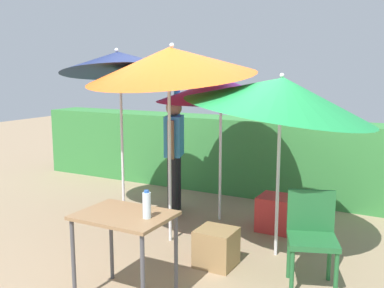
{
  "coord_description": "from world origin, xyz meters",
  "views": [
    {
      "loc": [
        2.55,
        -4.48,
        2.01
      ],
      "look_at": [
        0.0,
        0.3,
        1.1
      ],
      "focal_mm": 41.54,
      "sensor_mm": 36.0,
      "label": 1
    }
  ],
  "objects_px": {
    "umbrella_rainbow": "(281,94)",
    "umbrella_orange": "(118,62)",
    "umbrella_yellow": "(221,90)",
    "bottle_water": "(147,205)",
    "cooler_box": "(278,213)",
    "crate_cardboard": "(216,247)",
    "chair_plastic": "(312,233)",
    "folding_table": "(125,225)",
    "umbrella_navy": "(170,63)",
    "person_vendor": "(174,148)"
  },
  "relations": [
    {
      "from": "umbrella_rainbow",
      "to": "umbrella_yellow",
      "type": "height_order",
      "value": "umbrella_rainbow"
    },
    {
      "from": "umbrella_rainbow",
      "to": "cooler_box",
      "type": "relative_size",
      "value": 4.4
    },
    {
      "from": "umbrella_navy",
      "to": "person_vendor",
      "type": "distance_m",
      "value": 1.58
    },
    {
      "from": "cooler_box",
      "to": "folding_table",
      "type": "xyz_separation_m",
      "value": [
        -0.67,
        -2.3,
        0.47
      ]
    },
    {
      "from": "umbrella_yellow",
      "to": "bottle_water",
      "type": "height_order",
      "value": "umbrella_yellow"
    },
    {
      "from": "umbrella_orange",
      "to": "umbrella_yellow",
      "type": "bearing_deg",
      "value": 21.72
    },
    {
      "from": "umbrella_orange",
      "to": "chair_plastic",
      "type": "relative_size",
      "value": 2.71
    },
    {
      "from": "umbrella_yellow",
      "to": "umbrella_navy",
      "type": "xyz_separation_m",
      "value": [
        -0.18,
        -0.96,
        0.34
      ]
    },
    {
      "from": "umbrella_orange",
      "to": "chair_plastic",
      "type": "distance_m",
      "value": 3.3
    },
    {
      "from": "umbrella_yellow",
      "to": "umbrella_navy",
      "type": "distance_m",
      "value": 1.04
    },
    {
      "from": "chair_plastic",
      "to": "bottle_water",
      "type": "height_order",
      "value": "bottle_water"
    },
    {
      "from": "umbrella_rainbow",
      "to": "crate_cardboard",
      "type": "relative_size",
      "value": 5.36
    },
    {
      "from": "chair_plastic",
      "to": "cooler_box",
      "type": "height_order",
      "value": "chair_plastic"
    },
    {
      "from": "umbrella_rainbow",
      "to": "folding_table",
      "type": "relative_size",
      "value": 2.62
    },
    {
      "from": "umbrella_navy",
      "to": "folding_table",
      "type": "bearing_deg",
      "value": -76.13
    },
    {
      "from": "umbrella_orange",
      "to": "person_vendor",
      "type": "relative_size",
      "value": 1.28
    },
    {
      "from": "umbrella_yellow",
      "to": "person_vendor",
      "type": "relative_size",
      "value": 1.04
    },
    {
      "from": "umbrella_orange",
      "to": "chair_plastic",
      "type": "height_order",
      "value": "umbrella_orange"
    },
    {
      "from": "umbrella_navy",
      "to": "cooler_box",
      "type": "distance_m",
      "value": 2.32
    },
    {
      "from": "crate_cardboard",
      "to": "bottle_water",
      "type": "bearing_deg",
      "value": -100.08
    },
    {
      "from": "umbrella_orange",
      "to": "person_vendor",
      "type": "height_order",
      "value": "umbrella_orange"
    },
    {
      "from": "folding_table",
      "to": "bottle_water",
      "type": "distance_m",
      "value": 0.32
    },
    {
      "from": "chair_plastic",
      "to": "umbrella_orange",
      "type": "bearing_deg",
      "value": 164.23
    },
    {
      "from": "umbrella_rainbow",
      "to": "umbrella_navy",
      "type": "height_order",
      "value": "umbrella_navy"
    },
    {
      "from": "umbrella_orange",
      "to": "crate_cardboard",
      "type": "height_order",
      "value": "umbrella_orange"
    },
    {
      "from": "person_vendor",
      "to": "umbrella_orange",
      "type": "bearing_deg",
      "value": -138.61
    },
    {
      "from": "umbrella_yellow",
      "to": "crate_cardboard",
      "type": "distance_m",
      "value": 2.12
    },
    {
      "from": "chair_plastic",
      "to": "folding_table",
      "type": "xyz_separation_m",
      "value": [
        -1.37,
        -1.04,
        0.18
      ]
    },
    {
      "from": "cooler_box",
      "to": "crate_cardboard",
      "type": "xyz_separation_m",
      "value": [
        -0.25,
        -1.3,
        -0.02
      ]
    },
    {
      "from": "umbrella_orange",
      "to": "folding_table",
      "type": "height_order",
      "value": "umbrella_orange"
    },
    {
      "from": "cooler_box",
      "to": "person_vendor",
      "type": "bearing_deg",
      "value": 179.59
    },
    {
      "from": "folding_table",
      "to": "bottle_water",
      "type": "bearing_deg",
      "value": -0.58
    },
    {
      "from": "umbrella_rainbow",
      "to": "chair_plastic",
      "type": "relative_size",
      "value": 2.36
    },
    {
      "from": "bottle_water",
      "to": "person_vendor",
      "type": "bearing_deg",
      "value": 115.22
    },
    {
      "from": "umbrella_orange",
      "to": "crate_cardboard",
      "type": "bearing_deg",
      "value": -24.33
    },
    {
      "from": "umbrella_navy",
      "to": "person_vendor",
      "type": "bearing_deg",
      "value": 118.57
    },
    {
      "from": "umbrella_yellow",
      "to": "crate_cardboard",
      "type": "bearing_deg",
      "value": -66.97
    },
    {
      "from": "umbrella_rainbow",
      "to": "cooler_box",
      "type": "xyz_separation_m",
      "value": [
        -0.21,
        0.73,
        -1.54
      ]
    },
    {
      "from": "chair_plastic",
      "to": "bottle_water",
      "type": "distance_m",
      "value": 1.59
    },
    {
      "from": "cooler_box",
      "to": "bottle_water",
      "type": "distance_m",
      "value": 2.44
    },
    {
      "from": "umbrella_yellow",
      "to": "crate_cardboard",
      "type": "height_order",
      "value": "umbrella_yellow"
    },
    {
      "from": "cooler_box",
      "to": "bottle_water",
      "type": "height_order",
      "value": "bottle_water"
    },
    {
      "from": "umbrella_rainbow",
      "to": "bottle_water",
      "type": "xyz_separation_m",
      "value": [
        -0.64,
        -1.57,
        -0.85
      ]
    },
    {
      "from": "umbrella_yellow",
      "to": "folding_table",
      "type": "height_order",
      "value": "umbrella_yellow"
    },
    {
      "from": "chair_plastic",
      "to": "bottle_water",
      "type": "bearing_deg",
      "value": -137.54
    },
    {
      "from": "umbrella_orange",
      "to": "umbrella_navy",
      "type": "height_order",
      "value": "umbrella_orange"
    },
    {
      "from": "umbrella_navy",
      "to": "chair_plastic",
      "type": "distance_m",
      "value": 2.34
    },
    {
      "from": "umbrella_orange",
      "to": "folding_table",
      "type": "relative_size",
      "value": 3.01
    },
    {
      "from": "cooler_box",
      "to": "bottle_water",
      "type": "bearing_deg",
      "value": -100.6
    },
    {
      "from": "umbrella_rainbow",
      "to": "umbrella_orange",
      "type": "height_order",
      "value": "umbrella_orange"
    }
  ]
}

